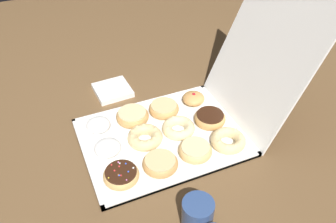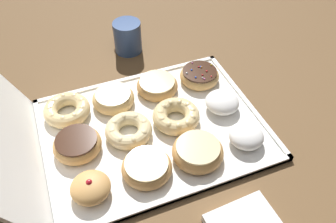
{
  "view_description": "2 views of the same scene",
  "coord_description": "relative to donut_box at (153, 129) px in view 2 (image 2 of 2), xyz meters",
  "views": [
    {
      "loc": [
        0.81,
        -0.33,
        0.85
      ],
      "look_at": [
        -0.06,
        0.05,
        0.06
      ],
      "focal_mm": 37.24,
      "sensor_mm": 36.0,
      "label": 1
    },
    {
      "loc": [
        -0.55,
        0.18,
        0.67
      ],
      "look_at": [
        0.02,
        -0.05,
        0.03
      ],
      "focal_mm": 37.32,
      "sensor_mm": 36.0,
      "label": 2
    }
  ],
  "objects": [
    {
      "name": "powdered_filled_donut_1",
      "position": [
        0.0,
        -0.19,
        0.03
      ],
      "size": [
        0.09,
        0.09,
        0.04
      ],
      "color": "white",
      "rests_on": "donut_box"
    },
    {
      "name": "glazed_ring_donut_5",
      "position": [
        0.13,
        -0.06,
        0.02
      ],
      "size": [
        0.11,
        0.11,
        0.04
      ],
      "color": "tan",
      "rests_on": "donut_box"
    },
    {
      "name": "sprinkle_donut_2",
      "position": [
        0.12,
        -0.18,
        0.02
      ],
      "size": [
        0.11,
        0.11,
        0.04
      ],
      "color": "tan",
      "rests_on": "donut_box"
    },
    {
      "name": "glazed_ring_donut_3",
      "position": [
        -0.12,
        -0.06,
        0.02
      ],
      "size": [
        0.12,
        0.12,
        0.04
      ],
      "color": "tan",
      "rests_on": "donut_box"
    },
    {
      "name": "cruller_donut_11",
      "position": [
        0.12,
        0.19,
        0.02
      ],
      "size": [
        0.12,
        0.12,
        0.04
      ],
      "color": "#EACC8C",
      "rests_on": "donut_box"
    },
    {
      "name": "donut_box",
      "position": [
        0.0,
        0.0,
        0.0
      ],
      "size": [
        0.42,
        0.54,
        0.01
      ],
      "color": "white",
      "rests_on": "ground"
    },
    {
      "name": "cruller_donut_7",
      "position": [
        -0.0,
        0.06,
        0.02
      ],
      "size": [
        0.11,
        0.11,
        0.04
      ],
      "color": "beige",
      "rests_on": "donut_box"
    },
    {
      "name": "coffee_mug",
      "position": [
        0.36,
        -0.04,
        0.05
      ],
      "size": [
        0.11,
        0.09,
        0.1
      ],
      "color": "navy",
      "rests_on": "ground"
    },
    {
      "name": "powdered_filled_donut_0",
      "position": [
        -0.12,
        -0.19,
        0.03
      ],
      "size": [
        0.08,
        0.08,
        0.04
      ],
      "color": "white",
      "rests_on": "donut_box"
    },
    {
      "name": "glazed_ring_donut_8",
      "position": [
        0.12,
        0.07,
        0.02
      ],
      "size": [
        0.11,
        0.11,
        0.04
      ],
      "color": "#E5B770",
      "rests_on": "donut_box"
    },
    {
      "name": "ground_plane",
      "position": [
        0.0,
        0.0,
        -0.01
      ],
      "size": [
        3.0,
        3.0,
        0.0
      ],
      "primitive_type": "plane",
      "color": "brown"
    },
    {
      "name": "glazed_ring_donut_6",
      "position": [
        -0.12,
        0.06,
        0.02
      ],
      "size": [
        0.11,
        0.11,
        0.04
      ],
      "color": "tan",
      "rests_on": "donut_box"
    },
    {
      "name": "chocolate_frosted_donut_10",
      "position": [
        -0.0,
        0.19,
        0.02
      ],
      "size": [
        0.11,
        0.11,
        0.04
      ],
      "color": "tan",
      "rests_on": "donut_box"
    },
    {
      "name": "jelly_filled_donut_9",
      "position": [
        -0.13,
        0.19,
        0.03
      ],
      "size": [
        0.09,
        0.09,
        0.05
      ],
      "color": "tan",
      "rests_on": "donut_box"
    },
    {
      "name": "cruller_donut_4",
      "position": [
        -0.0,
        -0.06,
        0.03
      ],
      "size": [
        0.12,
        0.12,
        0.04
      ],
      "color": "#EACC8C",
      "rests_on": "donut_box"
    }
  ]
}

